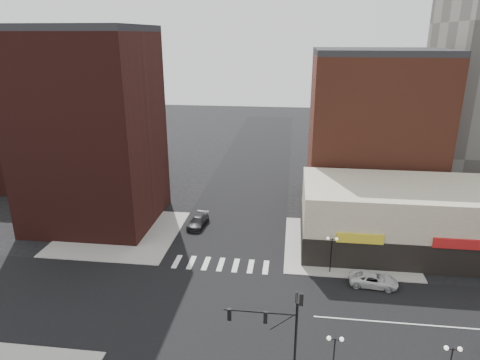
{
  "coord_description": "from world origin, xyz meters",
  "views": [
    {
      "loc": [
        7.42,
        -33.8,
        24.68
      ],
      "look_at": [
        2.38,
        5.91,
        11.0
      ],
      "focal_mm": 32.0,
      "sensor_mm": 36.0,
      "label": 1
    }
  ],
  "objects_px": {
    "street_lamp_se_b": "(451,358)",
    "street_lamp_ne": "(332,246)",
    "traffic_signal": "(283,323)",
    "dark_sedan_north": "(198,221)",
    "street_lamp_se_a": "(334,348)",
    "white_suv": "(374,280)"
  },
  "relations": [
    {
      "from": "street_lamp_se_a",
      "to": "street_lamp_ne",
      "type": "distance_m",
      "value": 16.03
    },
    {
      "from": "white_suv",
      "to": "traffic_signal",
      "type": "bearing_deg",
      "value": 152.05
    },
    {
      "from": "street_lamp_se_a",
      "to": "dark_sedan_north",
      "type": "distance_m",
      "value": 30.46
    },
    {
      "from": "street_lamp_se_b",
      "to": "street_lamp_ne",
      "type": "distance_m",
      "value": 17.46
    },
    {
      "from": "traffic_signal",
      "to": "street_lamp_ne",
      "type": "relative_size",
      "value": 1.87
    },
    {
      "from": "traffic_signal",
      "to": "dark_sedan_north",
      "type": "xyz_separation_m",
      "value": [
        -12.09,
        25.71,
        -4.25
      ]
    },
    {
      "from": "street_lamp_se_a",
      "to": "white_suv",
      "type": "distance_m",
      "value": 15.17
    },
    {
      "from": "street_lamp_ne",
      "to": "dark_sedan_north",
      "type": "height_order",
      "value": "street_lamp_ne"
    },
    {
      "from": "white_suv",
      "to": "dark_sedan_north",
      "type": "bearing_deg",
      "value": 65.88
    },
    {
      "from": "traffic_signal",
      "to": "street_lamp_ne",
      "type": "distance_m",
      "value": 16.62
    },
    {
      "from": "street_lamp_se_b",
      "to": "street_lamp_ne",
      "type": "xyz_separation_m",
      "value": [
        -7.0,
        16.0,
        0.0
      ]
    },
    {
      "from": "white_suv",
      "to": "street_lamp_se_b",
      "type": "bearing_deg",
      "value": -163.73
    },
    {
      "from": "street_lamp_se_b",
      "to": "white_suv",
      "type": "xyz_separation_m",
      "value": [
        -2.72,
        13.98,
        -2.61
      ]
    },
    {
      "from": "street_lamp_se_b",
      "to": "street_lamp_ne",
      "type": "relative_size",
      "value": 1.0
    },
    {
      "from": "dark_sedan_north",
      "to": "street_lamp_se_b",
      "type": "bearing_deg",
      "value": -41.23
    },
    {
      "from": "street_lamp_se_a",
      "to": "street_lamp_ne",
      "type": "relative_size",
      "value": 1.0
    },
    {
      "from": "street_lamp_se_a",
      "to": "white_suv",
      "type": "height_order",
      "value": "street_lamp_se_a"
    },
    {
      "from": "white_suv",
      "to": "dark_sedan_north",
      "type": "xyz_separation_m",
      "value": [
        -21.13,
        11.9,
        0.03
      ]
    },
    {
      "from": "white_suv",
      "to": "dark_sedan_north",
      "type": "relative_size",
      "value": 1.0
    },
    {
      "from": "dark_sedan_north",
      "to": "street_lamp_ne",
      "type": "bearing_deg",
      "value": -24.28
    },
    {
      "from": "street_lamp_se_a",
      "to": "street_lamp_ne",
      "type": "height_order",
      "value": "same"
    },
    {
      "from": "traffic_signal",
      "to": "white_suv",
      "type": "height_order",
      "value": "traffic_signal"
    }
  ]
}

